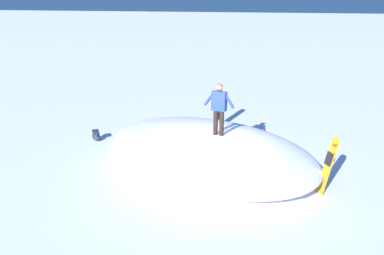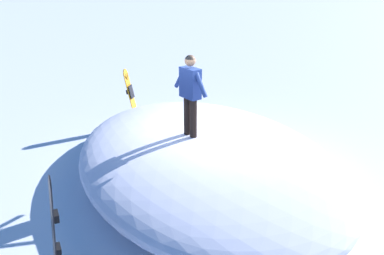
# 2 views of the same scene
# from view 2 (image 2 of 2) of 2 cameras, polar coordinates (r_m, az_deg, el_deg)

# --- Properties ---
(ground) EXTENTS (240.00, 240.00, 0.00)m
(ground) POSITION_cam_2_polar(r_m,az_deg,el_deg) (8.92, 2.53, -5.65)
(ground) COLOR white
(snow_mound) EXTENTS (7.75, 8.63, 0.95)m
(snow_mound) POSITION_cam_2_polar(r_m,az_deg,el_deg) (8.25, 1.85, -4.34)
(snow_mound) COLOR white
(snow_mound) RESTS_ON ground
(snowboarder_standing) EXTENTS (0.30, 0.99, 1.62)m
(snowboarder_standing) POSITION_cam_2_polar(r_m,az_deg,el_deg) (7.81, -0.25, 5.19)
(snowboarder_standing) COLOR black
(snowboarder_standing) RESTS_ON snow_mound
(snowboard_primary_upright) EXTENTS (0.42, 0.44, 1.61)m
(snowboard_primary_upright) POSITION_cam_2_polar(r_m,az_deg,el_deg) (11.06, -8.58, 4.24)
(snowboard_primary_upright) COLOR orange
(snowboard_primary_upright) RESTS_ON ground
(snowboard_secondary_upright) EXTENTS (0.23, 0.30, 1.61)m
(snowboard_secondary_upright) POSITION_cam_2_polar(r_m,az_deg,el_deg) (5.88, -18.93, -13.24)
(snowboard_secondary_upright) COLOR black
(snowboard_secondary_upright) RESTS_ON ground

